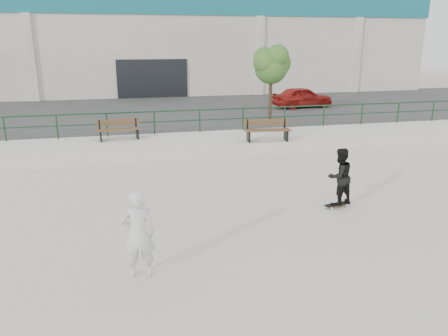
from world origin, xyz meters
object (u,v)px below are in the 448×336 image
object	(u,v)px
bench_left	(119,130)
red_car	(302,97)
skateboard	(337,204)
standing_skater	(340,177)
bench_right	(267,130)
seated_skater	(138,234)
tree	(272,63)

from	to	relation	value
bench_left	red_car	distance (m)	12.96
bench_left	skateboard	xyz separation A→B (m)	(5.79, -8.00, -0.83)
standing_skater	bench_left	bearing A→B (deg)	-68.53
bench_right	bench_left	bearing A→B (deg)	169.85
bench_left	bench_right	bearing A→B (deg)	-21.67
seated_skater	red_car	bearing A→B (deg)	-119.57
red_car	seated_skater	distance (m)	20.32
bench_right	red_car	world-z (taller)	red_car
bench_right	tree	world-z (taller)	tree
bench_right	skateboard	bearing A→B (deg)	-85.21
red_car	seated_skater	world-z (taller)	seated_skater
standing_skater	seated_skater	distance (m)	6.03
red_car	standing_skater	size ratio (longest dim) A/B	2.34
red_car	seated_skater	xyz separation A→B (m)	(-10.76, -17.23, -0.25)
bench_right	tree	distance (m)	5.84
bench_left	red_car	world-z (taller)	red_car
bench_left	red_car	bearing A→B (deg)	25.64
skateboard	bench_left	bearing A→B (deg)	113.20
skateboard	standing_skater	world-z (taller)	standing_skater
tree	standing_skater	xyz separation A→B (m)	(-1.98, -11.31, -2.45)
red_car	standing_skater	bearing A→B (deg)	153.76
skateboard	standing_skater	bearing A→B (deg)	-12.68
tree	seated_skater	world-z (taller)	tree
tree	seated_skater	size ratio (longest dim) A/B	2.14
red_car	standing_skater	world-z (taller)	red_car
bench_right	red_car	size ratio (longest dim) A/B	0.52
bench_right	seated_skater	bearing A→B (deg)	-116.80
red_car	bench_right	bearing A→B (deg)	141.89
bench_left	bench_right	xyz separation A→B (m)	(5.88, -1.67, 0.02)
tree	standing_skater	world-z (taller)	tree
red_car	seated_skater	bearing A→B (deg)	141.38
standing_skater	seated_skater	size ratio (longest dim) A/B	0.89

